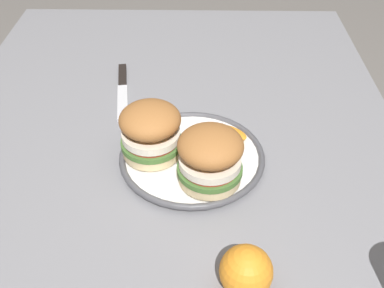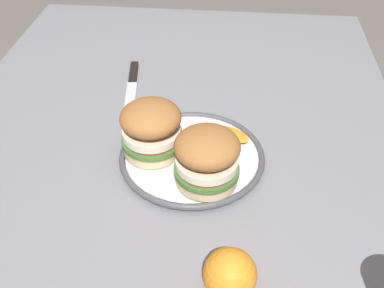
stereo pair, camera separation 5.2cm
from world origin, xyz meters
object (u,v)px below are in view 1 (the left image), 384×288
object	(u,v)px
sandwich_half_left	(210,156)
whole_orange	(246,271)
sandwich_half_right	(151,130)
table_knife	(123,87)
dinner_plate	(192,157)
dining_table	(171,172)

from	to	relation	value
sandwich_half_left	whole_orange	bearing A→B (deg)	-166.83
sandwich_half_right	table_knife	bearing A→B (deg)	20.18
dinner_plate	sandwich_half_right	size ratio (longest dim) A/B	1.74
dinner_plate	table_knife	bearing A→B (deg)	33.53
dinner_plate	sandwich_half_left	bearing A→B (deg)	-154.75
dinner_plate	whole_orange	xyz separation A→B (m)	(-0.27, -0.08, 0.03)
dinner_plate	sandwich_half_left	size ratio (longest dim) A/B	1.77
dining_table	table_knife	size ratio (longest dim) A/B	5.50
whole_orange	sandwich_half_right	bearing A→B (deg)	29.37
sandwich_half_right	table_knife	distance (m)	0.27
sandwich_half_left	sandwich_half_right	world-z (taller)	same
dinner_plate	table_knife	size ratio (longest dim) A/B	1.22
dining_table	sandwich_half_left	size ratio (longest dim) A/B	8.01
sandwich_half_left	table_knife	distance (m)	0.37
dining_table	table_knife	world-z (taller)	table_knife
dining_table	whole_orange	size ratio (longest dim) A/B	16.33
table_knife	sandwich_half_left	bearing A→B (deg)	-148.12
whole_orange	table_knife	distance (m)	0.57
dining_table	whole_orange	xyz separation A→B (m)	(-0.34, -0.13, 0.13)
dinner_plate	sandwich_half_left	world-z (taller)	sandwich_half_left
dinner_plate	sandwich_half_right	xyz separation A→B (m)	(0.00, 0.07, 0.06)
whole_orange	table_knife	size ratio (longest dim) A/B	0.34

